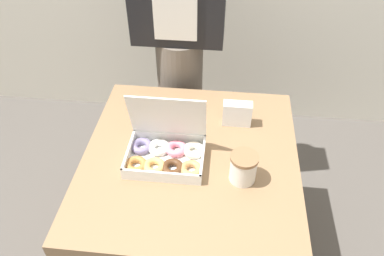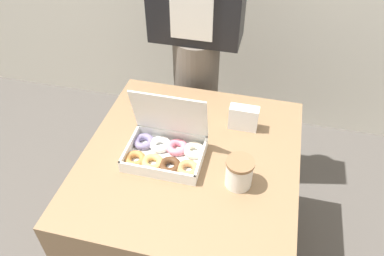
{
  "view_description": "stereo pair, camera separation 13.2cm",
  "coord_description": "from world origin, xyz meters",
  "px_view_note": "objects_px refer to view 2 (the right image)",
  "views": [
    {
      "loc": [
        0.11,
        -0.98,
        1.74
      ],
      "look_at": [
        0.01,
        0.0,
        0.86
      ],
      "focal_mm": 35.0,
      "sensor_mm": 36.0,
      "label": 1
    },
    {
      "loc": [
        0.24,
        -0.95,
        1.74
      ],
      "look_at": [
        0.01,
        0.0,
        0.86
      ],
      "focal_mm": 35.0,
      "sensor_mm": 36.0,
      "label": 2
    }
  ],
  "objects_px": {
    "donut_box": "(166,149)",
    "coffee_cup": "(239,173)",
    "person_customer": "(196,34)",
    "napkin_holder": "(244,118)"
  },
  "relations": [
    {
      "from": "donut_box",
      "to": "coffee_cup",
      "type": "relative_size",
      "value": 2.76
    },
    {
      "from": "person_customer",
      "to": "donut_box",
      "type": "bearing_deg",
      "value": -87.14
    },
    {
      "from": "donut_box",
      "to": "coffee_cup",
      "type": "distance_m",
      "value": 0.29
    },
    {
      "from": "coffee_cup",
      "to": "napkin_holder",
      "type": "xyz_separation_m",
      "value": [
        -0.03,
        0.3,
        -0.01
      ]
    },
    {
      "from": "coffee_cup",
      "to": "napkin_holder",
      "type": "relative_size",
      "value": 0.96
    },
    {
      "from": "napkin_holder",
      "to": "person_customer",
      "type": "distance_m",
      "value": 0.51
    },
    {
      "from": "coffee_cup",
      "to": "person_customer",
      "type": "distance_m",
      "value": 0.77
    },
    {
      "from": "coffee_cup",
      "to": "person_customer",
      "type": "xyz_separation_m",
      "value": [
        -0.31,
        0.69,
        0.13
      ]
    },
    {
      "from": "donut_box",
      "to": "coffee_cup",
      "type": "xyz_separation_m",
      "value": [
        0.28,
        -0.07,
        0.02
      ]
    },
    {
      "from": "coffee_cup",
      "to": "napkin_holder",
      "type": "bearing_deg",
      "value": 94.92
    }
  ]
}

